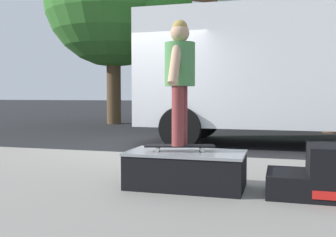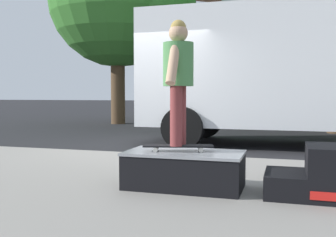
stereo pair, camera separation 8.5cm
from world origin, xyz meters
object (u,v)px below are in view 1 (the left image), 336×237
at_px(kicker_ramp, 315,175).
at_px(skater_kid, 180,72).
at_px(street_tree_neighbour, 120,2).
at_px(box_truck, 296,70).
at_px(skate_box, 186,168).
at_px(skateboard, 180,146).

relative_size(kicker_ramp, skater_kid, 0.58).
height_order(kicker_ramp, street_tree_neighbour, street_tree_neighbour).
distance_m(skater_kid, street_tree_neighbour, 11.83).
height_order(skater_kid, street_tree_neighbour, street_tree_neighbour).
bearing_deg(box_truck, skate_box, -104.84).
bearing_deg(skateboard, skater_kid, 0.00).
height_order(skate_box, box_truck, box_truck).
height_order(kicker_ramp, skateboard, kicker_ramp).
bearing_deg(skateboard, skate_box, -9.12).
bearing_deg(kicker_ramp, skateboard, 179.50).
bearing_deg(box_truck, street_tree_neighbour, 141.01).
bearing_deg(skater_kid, street_tree_neighbour, 116.08).
distance_m(skate_box, skater_kid, 1.07).
bearing_deg(street_tree_neighbour, skateboard, -63.92).
bearing_deg(box_truck, kicker_ramp, -89.77).
bearing_deg(street_tree_neighbour, box_truck, -38.99).
distance_m(kicker_ramp, street_tree_neighbour, 12.84).
relative_size(skate_box, skater_kid, 0.94).
height_order(kicker_ramp, skater_kid, skater_kid).
bearing_deg(skater_kid, box_truck, 74.33).
bearing_deg(skater_kid, skateboard, 180.00).
relative_size(kicker_ramp, box_truck, 0.12).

